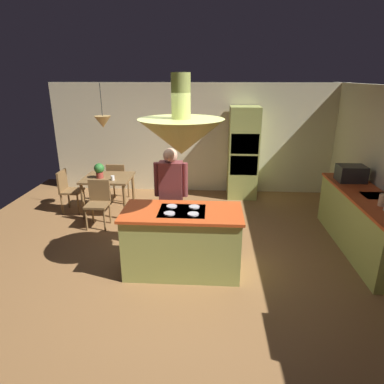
# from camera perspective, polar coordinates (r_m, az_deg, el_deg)

# --- Properties ---
(ground) EXTENTS (8.16, 8.16, 0.00)m
(ground) POSITION_cam_1_polar(r_m,az_deg,el_deg) (5.21, -1.40, -11.90)
(ground) COLOR olive
(wall_back) EXTENTS (6.80, 0.10, 2.55)m
(wall_back) POSITION_cam_1_polar(r_m,az_deg,el_deg) (8.02, 0.64, 9.10)
(wall_back) COLOR beige
(wall_back) RESTS_ON ground
(kitchen_island) EXTENTS (1.67, 0.82, 0.95)m
(kitchen_island) POSITION_cam_1_polar(r_m,az_deg,el_deg) (4.80, -1.65, -8.33)
(kitchen_island) COLOR #A8B259
(kitchen_island) RESTS_ON ground
(counter_run_right) EXTENTS (0.73, 2.53, 0.93)m
(counter_run_right) POSITION_cam_1_polar(r_m,az_deg,el_deg) (6.02, 27.27, -4.62)
(counter_run_right) COLOR #A8B259
(counter_run_right) RESTS_ON ground
(oven_tower) EXTENTS (0.66, 0.62, 2.06)m
(oven_tower) POSITION_cam_1_polar(r_m,az_deg,el_deg) (7.69, 8.74, 6.59)
(oven_tower) COLOR #A8B259
(oven_tower) RESTS_ON ground
(dining_table) EXTENTS (0.95, 0.86, 0.76)m
(dining_table) POSITION_cam_1_polar(r_m,az_deg,el_deg) (6.98, -14.14, 1.64)
(dining_table) COLOR brown
(dining_table) RESTS_ON ground
(person_at_island) EXTENTS (0.53, 0.22, 1.66)m
(person_at_island) POSITION_cam_1_polar(r_m,az_deg,el_deg) (5.25, -3.59, -0.10)
(person_at_island) COLOR tan
(person_at_island) RESTS_ON ground
(range_hood) EXTENTS (1.10, 1.10, 1.00)m
(range_hood) POSITION_cam_1_polar(r_m,az_deg,el_deg) (4.31, -1.84, 9.80)
(range_hood) COLOR #A8B259
(pendant_light_over_table) EXTENTS (0.32, 0.32, 0.82)m
(pendant_light_over_table) POSITION_cam_1_polar(r_m,az_deg,el_deg) (6.73, -14.99, 11.53)
(pendant_light_over_table) COLOR #E0B266
(chair_facing_island) EXTENTS (0.40, 0.40, 0.87)m
(chair_facing_island) POSITION_cam_1_polar(r_m,az_deg,el_deg) (6.44, -15.72, -1.35)
(chair_facing_island) COLOR brown
(chair_facing_island) RESTS_ON ground
(chair_by_back_wall) EXTENTS (0.40, 0.40, 0.87)m
(chair_by_back_wall) POSITION_cam_1_polar(r_m,az_deg,el_deg) (7.62, -12.62, 2.10)
(chair_by_back_wall) COLOR brown
(chair_by_back_wall) RESTS_ON ground
(chair_at_corner) EXTENTS (0.40, 0.40, 0.87)m
(chair_at_corner) POSITION_cam_1_polar(r_m,az_deg,el_deg) (7.33, -20.43, 0.63)
(chair_at_corner) COLOR brown
(chair_at_corner) RESTS_ON ground
(potted_plant_on_table) EXTENTS (0.20, 0.20, 0.30)m
(potted_plant_on_table) POSITION_cam_1_polar(r_m,az_deg,el_deg) (6.87, -15.57, 3.68)
(potted_plant_on_table) COLOR #99382D
(potted_plant_on_table) RESTS_ON dining_table
(cup_on_table) EXTENTS (0.07, 0.07, 0.09)m
(cup_on_table) POSITION_cam_1_polar(r_m,az_deg,el_deg) (6.69, -13.41, 2.34)
(cup_on_table) COLOR white
(cup_on_table) RESTS_ON dining_table
(canister_sugar) EXTENTS (0.12, 0.12, 0.17)m
(canister_sugar) POSITION_cam_1_polar(r_m,az_deg,el_deg) (5.47, 29.85, -1.23)
(canister_sugar) COLOR #E0B78C
(canister_sugar) RESTS_ON counter_run_right
(microwave_on_counter) EXTENTS (0.46, 0.36, 0.28)m
(microwave_on_counter) POSITION_cam_1_polar(r_m,az_deg,el_deg) (6.48, 25.56, 2.88)
(microwave_on_counter) COLOR #232326
(microwave_on_counter) RESTS_ON counter_run_right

